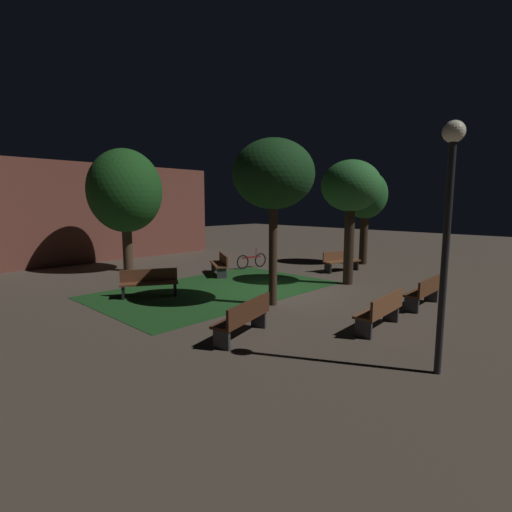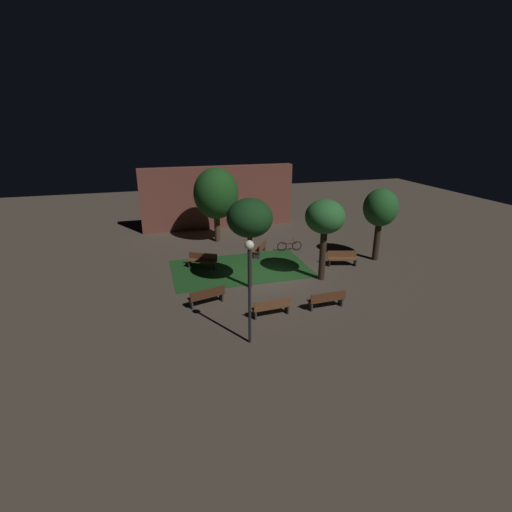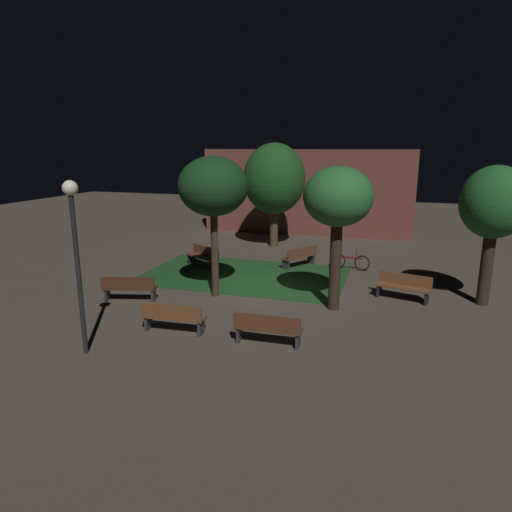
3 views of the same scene
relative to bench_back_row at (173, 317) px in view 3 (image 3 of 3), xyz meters
The scene contains 15 objects.
ground_plane 4.73m from the bench_back_row, 73.03° to the left, with size 60.00×60.00×0.00m, color #473D33.
grass_lawn 6.10m from the bench_back_row, 89.65° to the left, with size 8.12×5.06×0.01m, color #194219.
bench_back_row is the anchor object (origin of this frame).
bench_front_left 2.75m from the bench_back_row, ahead, with size 1.81×0.52×0.88m.
bench_path_side 7.88m from the bench_back_row, 38.29° to the left, with size 1.86×0.95×0.88m.
bench_front_right 3.29m from the bench_back_row, 143.69° to the left, with size 1.86×0.93×0.88m.
bench_near_trees 7.20m from the bench_back_row, 107.04° to the left, with size 1.80×1.32×0.88m.
bench_corner 8.31m from the bench_back_row, 76.52° to the left, with size 1.35×1.78×0.88m.
tree_right_canopy 4.71m from the bench_back_row, 91.66° to the left, with size 2.35×2.35×4.81m.
tree_tall_center 10.52m from the bench_back_row, 30.71° to the left, with size 2.10×2.10×4.55m.
tree_left_canopy 6.02m from the bench_back_row, 38.98° to the left, with size 2.14×2.14×4.54m.
tree_back_right 12.19m from the bench_back_row, 91.22° to the left, with size 3.17×3.17×5.32m.
lamp_post_path_center 3.43m from the bench_back_row, 130.28° to the right, with size 0.36×0.36×4.34m.
bicycle 9.25m from the bench_back_row, 63.99° to the left, with size 1.69×0.28×0.93m.
building_wall_backdrop 15.70m from the bench_back_row, 87.70° to the left, with size 12.34×0.80×4.97m, color brown.
Camera 3 is at (4.32, -14.98, 5.07)m, focal length 31.33 mm.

